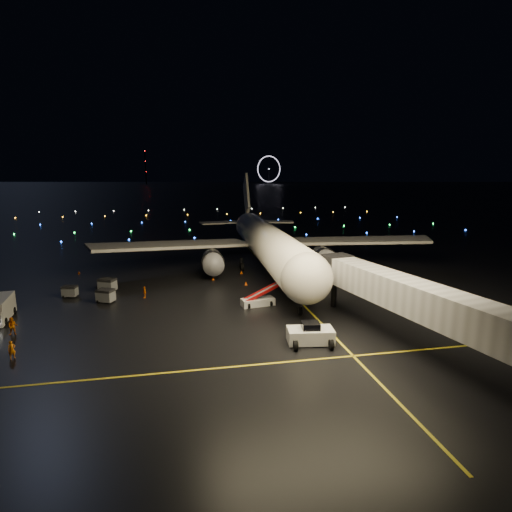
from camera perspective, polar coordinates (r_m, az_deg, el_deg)
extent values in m
plane|color=black|center=(341.47, -10.59, 8.57)|extent=(2000.00, 2000.00, 0.00)
cube|color=yellow|center=(60.19, 3.81, -3.94)|extent=(0.25, 80.00, 0.02)
cube|color=yellow|center=(34.99, -13.65, -15.99)|extent=(60.00, 0.25, 0.02)
cube|color=silver|center=(39.52, 7.77, -10.81)|extent=(4.66, 2.85, 2.10)
imported|color=orange|center=(42.18, -31.52, -11.34)|extent=(0.72, 0.66, 1.65)
imported|color=orange|center=(47.96, -31.43, -8.55)|extent=(0.99, 0.81, 1.86)
imported|color=orange|center=(55.01, -15.63, -4.98)|extent=(0.52, 0.97, 1.58)
cone|color=#FC5705|center=(59.21, -1.45, -3.91)|extent=(0.63, 0.63, 0.55)
cone|color=#FC5705|center=(65.95, -2.11, -2.32)|extent=(0.53, 0.53, 0.54)
cone|color=#FC5705|center=(62.32, -6.15, -3.21)|extent=(0.56, 0.56, 0.51)
cone|color=#FC5705|center=(72.01, -23.99, -2.17)|extent=(0.53, 0.53, 0.45)
cylinder|color=black|center=(783.33, -15.51, 12.21)|extent=(1.80, 1.80, 64.00)
cube|color=gray|center=(54.57, -20.69, -5.36)|extent=(2.46, 2.16, 1.74)
cube|color=gray|center=(59.54, -20.46, -3.92)|extent=(2.59, 2.26, 1.83)
cube|color=gray|center=(58.83, -25.05, -4.62)|extent=(1.98, 1.55, 1.52)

